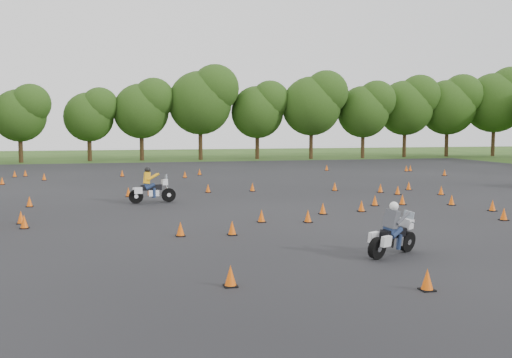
{
  "coord_description": "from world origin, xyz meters",
  "views": [
    {
      "loc": [
        -6.0,
        -20.6,
        3.51
      ],
      "look_at": [
        0.0,
        4.0,
        1.2
      ],
      "focal_mm": 40.0,
      "sensor_mm": 36.0,
      "label": 1
    }
  ],
  "objects": [
    {
      "name": "ground",
      "position": [
        0.0,
        0.0,
        0.0
      ],
      "size": [
        140.0,
        140.0,
        0.0
      ],
      "primitive_type": "plane",
      "color": "#2D5119",
      "rests_on": "ground"
    },
    {
      "name": "asphalt_pad",
      "position": [
        0.0,
        6.0,
        0.01
      ],
      "size": [
        62.0,
        62.0,
        0.0
      ],
      "primitive_type": "plane",
      "color": "black",
      "rests_on": "ground"
    },
    {
      "name": "rider_yellow",
      "position": [
        -4.45,
        6.0,
        0.84
      ],
      "size": [
        2.23,
        0.93,
        1.67
      ],
      "primitive_type": null,
      "rotation": [
        0.0,
        0.0,
        0.12
      ],
      "color": "#FBAD16",
      "rests_on": "ground"
    },
    {
      "name": "treeline",
      "position": [
        4.32,
        35.52,
        4.7
      ],
      "size": [
        86.92,
        31.96,
        11.22
      ],
      "color": "#254313",
      "rests_on": "ground"
    },
    {
      "name": "traffic_cones",
      "position": [
        0.5,
        5.82,
        0.23
      ],
      "size": [
        36.37,
        32.85,
        0.45
      ],
      "color": "#EF5A0A",
      "rests_on": "asphalt_pad"
    },
    {
      "name": "rider_grey",
      "position": [
        1.24,
        -6.56,
        0.76
      ],
      "size": [
        2.02,
        1.45,
        1.51
      ],
      "primitive_type": null,
      "rotation": [
        0.0,
        0.0,
        0.48
      ],
      "color": "#484950",
      "rests_on": "ground"
    }
  ]
}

